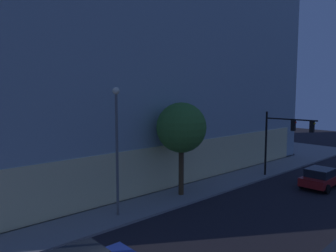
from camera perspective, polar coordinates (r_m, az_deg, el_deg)
modern_building at (r=35.52m, az=-10.87°, el=10.68°), size 37.09×23.94×21.30m
traffic_light_far_corner at (r=29.83m, az=19.58°, el=-1.09°), size 0.61×4.42×5.70m
street_lamp_sidewalk at (r=19.74m, az=-8.86°, el=-1.63°), size 0.44×0.44×7.73m
sidewalk_tree at (r=23.49m, az=2.33°, el=-0.34°), size 3.59×3.59×6.70m
car_red at (r=28.99m, az=24.94°, el=-8.10°), size 4.17×2.23×1.60m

